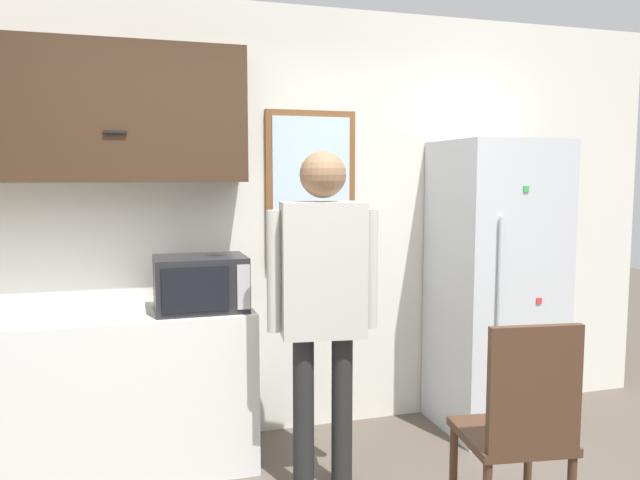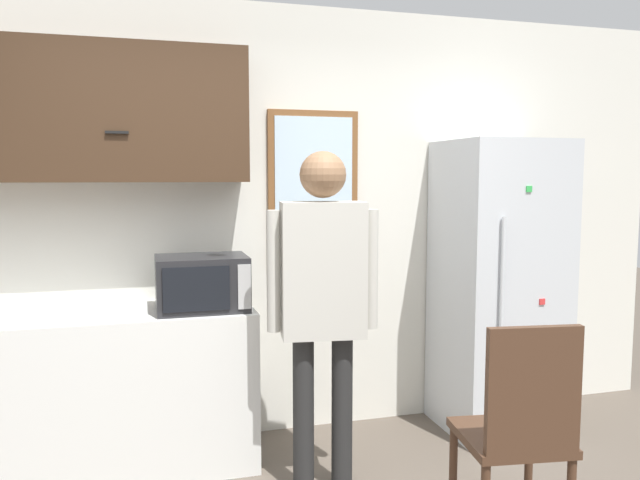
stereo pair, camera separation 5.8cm
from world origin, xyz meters
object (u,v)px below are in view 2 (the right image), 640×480
chair (520,424)px  refrigerator (498,287)px  person (323,287)px  microwave (202,283)px

chair → refrigerator: bearing=-109.3°
person → chair: person is taller
microwave → refrigerator: bearing=0.8°
microwave → person: person is taller
microwave → refrigerator: (1.89, 0.03, -0.12)m
refrigerator → chair: 1.40m
person → chair: (0.71, -0.70, -0.53)m
refrigerator → chair: (-0.62, -1.20, -0.38)m
refrigerator → chair: size_ratio=1.83×
microwave → chair: microwave is taller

